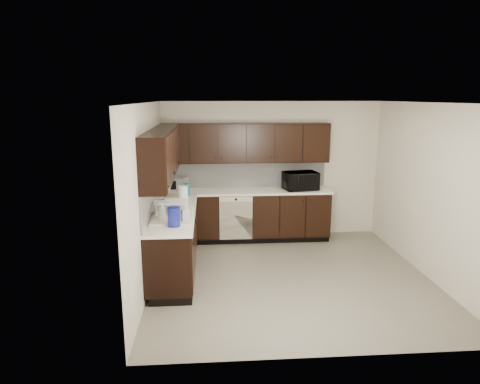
# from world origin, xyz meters

# --- Properties ---
(floor) EXTENTS (4.00, 4.00, 0.00)m
(floor) POSITION_xyz_m (0.00, 0.00, 0.00)
(floor) COLOR gray
(floor) RESTS_ON ground
(ceiling) EXTENTS (4.00, 4.00, 0.00)m
(ceiling) POSITION_xyz_m (0.00, 0.00, 2.50)
(ceiling) COLOR white
(ceiling) RESTS_ON wall_back
(wall_back) EXTENTS (4.00, 0.02, 2.50)m
(wall_back) POSITION_xyz_m (0.00, 2.00, 1.25)
(wall_back) COLOR beige
(wall_back) RESTS_ON floor
(wall_left) EXTENTS (0.02, 4.00, 2.50)m
(wall_left) POSITION_xyz_m (-2.00, 0.00, 1.25)
(wall_left) COLOR beige
(wall_left) RESTS_ON floor
(wall_right) EXTENTS (0.02, 4.00, 2.50)m
(wall_right) POSITION_xyz_m (2.00, 0.00, 1.25)
(wall_right) COLOR beige
(wall_right) RESTS_ON floor
(wall_front) EXTENTS (4.00, 0.02, 2.50)m
(wall_front) POSITION_xyz_m (0.00, -2.00, 1.25)
(wall_front) COLOR beige
(wall_front) RESTS_ON floor
(lower_cabinets) EXTENTS (3.00, 2.80, 0.90)m
(lower_cabinets) POSITION_xyz_m (-1.01, 1.11, 0.41)
(lower_cabinets) COLOR black
(lower_cabinets) RESTS_ON floor
(countertop) EXTENTS (3.03, 2.83, 0.04)m
(countertop) POSITION_xyz_m (-1.01, 1.11, 0.92)
(countertop) COLOR white
(countertop) RESTS_ON lower_cabinets
(backsplash) EXTENTS (3.00, 2.80, 0.48)m
(backsplash) POSITION_xyz_m (-1.22, 1.32, 1.18)
(backsplash) COLOR silver
(backsplash) RESTS_ON countertop
(upper_cabinets) EXTENTS (3.00, 2.80, 0.70)m
(upper_cabinets) POSITION_xyz_m (-1.10, 1.20, 1.77)
(upper_cabinets) COLOR black
(upper_cabinets) RESTS_ON wall_back
(dishwasher) EXTENTS (0.58, 0.04, 0.78)m
(dishwasher) POSITION_xyz_m (-0.70, 1.41, 0.55)
(dishwasher) COLOR beige
(dishwasher) RESTS_ON lower_cabinets
(sink) EXTENTS (0.54, 0.82, 0.42)m
(sink) POSITION_xyz_m (-1.68, -0.01, 0.88)
(sink) COLOR beige
(sink) RESTS_ON countertop
(microwave) EXTENTS (0.65, 0.50, 0.32)m
(microwave) POSITION_xyz_m (0.48, 1.64, 1.10)
(microwave) COLOR black
(microwave) RESTS_ON countertop
(soap_bottle_a) EXTENTS (0.10, 0.10, 0.21)m
(soap_bottle_a) POSITION_xyz_m (-1.48, -0.16, 1.05)
(soap_bottle_a) COLOR gray
(soap_bottle_a) RESTS_ON countertop
(soap_bottle_b) EXTENTS (0.11, 0.11, 0.25)m
(soap_bottle_b) POSITION_xyz_m (-1.80, -0.18, 1.07)
(soap_bottle_b) COLOR gray
(soap_bottle_b) RESTS_ON countertop
(toaster_oven) EXTENTS (0.45, 0.39, 0.24)m
(toaster_oven) POSITION_xyz_m (-1.75, 1.77, 1.06)
(toaster_oven) COLOR silver
(toaster_oven) RESTS_ON countertop
(storage_bin) EXTENTS (0.54, 0.48, 0.17)m
(storage_bin) POSITION_xyz_m (-1.72, 0.21, 1.03)
(storage_bin) COLOR silver
(storage_bin) RESTS_ON countertop
(blue_pitcher) EXTENTS (0.22, 0.22, 0.25)m
(blue_pitcher) POSITION_xyz_m (-1.62, -0.43, 1.06)
(blue_pitcher) COLOR #101B9A
(blue_pitcher) RESTS_ON countertop
(teal_tumbler) EXTENTS (0.10, 0.10, 0.20)m
(teal_tumbler) POSITION_xyz_m (-1.53, 1.35, 1.04)
(teal_tumbler) COLOR #0B7382
(teal_tumbler) RESTS_ON countertop
(paper_towel_roll) EXTENTS (0.19, 0.19, 0.33)m
(paper_towel_roll) POSITION_xyz_m (-1.56, 0.51, 1.10)
(paper_towel_roll) COLOR white
(paper_towel_roll) RESTS_ON countertop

